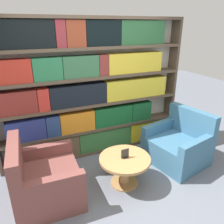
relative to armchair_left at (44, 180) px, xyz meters
The scene contains 6 objects.
ground_plane 1.17m from the armchair_left, 20.48° to the right, with size 14.00×14.00×0.00m, color slate.
bookshelf 1.62m from the armchair_left, 42.84° to the left, with size 3.32×0.30×2.38m.
armchair_left is the anchor object (origin of this frame).
armchair_right 2.26m from the armchair_left, ahead, with size 1.01×1.07×0.90m.
coffee_table 1.14m from the armchair_left, ahead, with size 0.75×0.75×0.45m.
table_sign 1.16m from the armchair_left, ahead, with size 0.12×0.06×0.14m.
Camera 1 is at (-1.19, -2.16, 2.25)m, focal length 35.00 mm.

